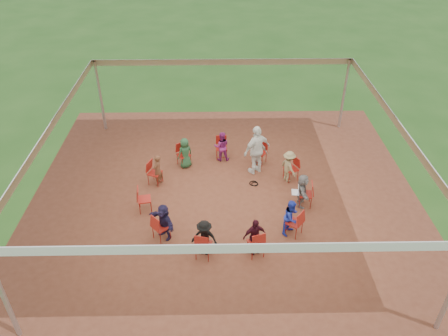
{
  "coord_description": "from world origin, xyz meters",
  "views": [
    {
      "loc": [
        -0.24,
        -11.44,
        9.13
      ],
      "look_at": [
        -0.03,
        0.3,
        1.11
      ],
      "focal_mm": 35.0,
      "sensor_mm": 36.0,
      "label": 1
    }
  ],
  "objects_px": {
    "standing_person": "(257,150)",
    "chair_0": "(306,194)",
    "chair_4": "(184,155)",
    "person_seated_1": "(289,166)",
    "chair_1": "(291,169)",
    "chair_3": "(221,148)",
    "chair_2": "(260,153)",
    "chair_7": "(161,227)",
    "person_seated_0": "(302,190)",
    "person_seated_4": "(185,153)",
    "chair_8": "(204,245)",
    "chair_6": "(145,199)",
    "chair_9": "(256,243)",
    "person_seated_9": "(291,217)",
    "laptop": "(297,191)",
    "cable_coil": "(254,184)",
    "person_seated_7": "(205,238)",
    "person_seated_3": "(222,146)",
    "chair_10": "(294,223)",
    "person_seated_8": "(255,236)",
    "chair_5": "(155,173)",
    "person_seated_2": "(259,151)",
    "person_seated_5": "(158,170)"
  },
  "relations": [
    {
      "from": "person_seated_1",
      "to": "person_seated_7",
      "type": "height_order",
      "value": "same"
    },
    {
      "from": "chair_0",
      "to": "person_seated_3",
      "type": "distance_m",
      "value": 3.88
    },
    {
      "from": "chair_7",
      "to": "person_seated_8",
      "type": "xyz_separation_m",
      "value": [
        2.71,
        -0.6,
        0.15
      ]
    },
    {
      "from": "chair_7",
      "to": "cable_coil",
      "type": "xyz_separation_m",
      "value": [
        2.97,
        2.69,
        -0.43
      ]
    },
    {
      "from": "chair_8",
      "to": "person_seated_0",
      "type": "xyz_separation_m",
      "value": [
        3.15,
        2.27,
        0.15
      ]
    },
    {
      "from": "chair_9",
      "to": "person_seated_4",
      "type": "bearing_deg",
      "value": 97.99
    },
    {
      "from": "chair_1",
      "to": "person_seated_3",
      "type": "height_order",
      "value": "person_seated_3"
    },
    {
      "from": "chair_5",
      "to": "chair_7",
      "type": "xyz_separation_m",
      "value": [
        0.5,
        -2.79,
        0.0
      ]
    },
    {
      "from": "chair_0",
      "to": "chair_9",
      "type": "bearing_deg",
      "value": 147.27
    },
    {
      "from": "person_seated_9",
      "to": "chair_9",
      "type": "bearing_deg",
      "value": 168.19
    },
    {
      "from": "person_seated_4",
      "to": "chair_5",
      "type": "bearing_deg",
      "value": 11.81
    },
    {
      "from": "chair_1",
      "to": "cable_coil",
      "type": "distance_m",
      "value": 1.4
    },
    {
      "from": "person_seated_3",
      "to": "person_seated_9",
      "type": "bearing_deg",
      "value": 114.55
    },
    {
      "from": "chair_4",
      "to": "standing_person",
      "type": "distance_m",
      "value": 2.74
    },
    {
      "from": "person_seated_0",
      "to": "person_seated_1",
      "type": "bearing_deg",
      "value": 16.36
    },
    {
      "from": "chair_4",
      "to": "person_seated_0",
      "type": "xyz_separation_m",
      "value": [
        3.98,
        -2.43,
        0.15
      ]
    },
    {
      "from": "chair_3",
      "to": "chair_2",
      "type": "bearing_deg",
      "value": 163.64
    },
    {
      "from": "chair_6",
      "to": "chair_9",
      "type": "height_order",
      "value": "same"
    },
    {
      "from": "chair_7",
      "to": "person_seated_0",
      "type": "xyz_separation_m",
      "value": [
        4.41,
        1.51,
        0.15
      ]
    },
    {
      "from": "chair_1",
      "to": "chair_2",
      "type": "height_order",
      "value": "same"
    },
    {
      "from": "chair_4",
      "to": "person_seated_8",
      "type": "bearing_deg",
      "value": 82.01
    },
    {
      "from": "chair_3",
      "to": "person_seated_4",
      "type": "relative_size",
      "value": 0.76
    },
    {
      "from": "chair_0",
      "to": "laptop",
      "type": "height_order",
      "value": "chair_0"
    },
    {
      "from": "chair_7",
      "to": "person_seated_8",
      "type": "bearing_deg",
      "value": 34.81
    },
    {
      "from": "person_seated_3",
      "to": "person_seated_8",
      "type": "height_order",
      "value": "same"
    },
    {
      "from": "chair_1",
      "to": "chair_6",
      "type": "distance_m",
      "value": 5.19
    },
    {
      "from": "chair_7",
      "to": "person_seated_3",
      "type": "bearing_deg",
      "value": 113.93
    },
    {
      "from": "chair_4",
      "to": "person_seated_1",
      "type": "xyz_separation_m",
      "value": [
        3.73,
        -1.05,
        0.15
      ]
    },
    {
      "from": "chair_4",
      "to": "chair_8",
      "type": "bearing_deg",
      "value": 65.45
    },
    {
      "from": "chair_2",
      "to": "person_seated_0",
      "type": "relative_size",
      "value": 0.76
    },
    {
      "from": "chair_1",
      "to": "person_seated_1",
      "type": "xyz_separation_m",
      "value": [
        -0.11,
        -0.05,
        0.15
      ]
    },
    {
      "from": "person_seated_5",
      "to": "person_seated_9",
      "type": "relative_size",
      "value": 1.0
    },
    {
      "from": "person_seated_4",
      "to": "chair_10",
      "type": "bearing_deg",
      "value": 98.37
    },
    {
      "from": "person_seated_0",
      "to": "person_seated_4",
      "type": "xyz_separation_m",
      "value": [
        -3.91,
        2.34,
        0.0
      ]
    },
    {
      "from": "chair_3",
      "to": "person_seated_9",
      "type": "xyz_separation_m",
      "value": [
        2.03,
        -4.2,
        0.15
      ]
    },
    {
      "from": "chair_10",
      "to": "person_seated_9",
      "type": "bearing_deg",
      "value": 90.0
    },
    {
      "from": "person_seated_4",
      "to": "cable_coil",
      "type": "distance_m",
      "value": 2.78
    },
    {
      "from": "chair_0",
      "to": "chair_4",
      "type": "height_order",
      "value": "same"
    },
    {
      "from": "person_seated_1",
      "to": "person_seated_4",
      "type": "relative_size",
      "value": 1.0
    },
    {
      "from": "chair_2",
      "to": "chair_3",
      "type": "relative_size",
      "value": 1.0
    },
    {
      "from": "chair_0",
      "to": "chair_5",
      "type": "height_order",
      "value": "same"
    },
    {
      "from": "chair_3",
      "to": "laptop",
      "type": "distance_m",
      "value": 3.76
    },
    {
      "from": "person_seated_3",
      "to": "laptop",
      "type": "height_order",
      "value": "person_seated_3"
    },
    {
      "from": "person_seated_9",
      "to": "laptop",
      "type": "bearing_deg",
      "value": 22.76
    },
    {
      "from": "chair_2",
      "to": "chair_10",
      "type": "relative_size",
      "value": 1.0
    },
    {
      "from": "chair_8",
      "to": "chair_9",
      "type": "distance_m",
      "value": 1.48
    },
    {
      "from": "person_seated_3",
      "to": "standing_person",
      "type": "relative_size",
      "value": 0.63
    },
    {
      "from": "chair_10",
      "to": "cable_coil",
      "type": "height_order",
      "value": "chair_10"
    },
    {
      "from": "standing_person",
      "to": "chair_0",
      "type": "bearing_deg",
      "value": 92.93
    },
    {
      "from": "chair_6",
      "to": "person_seated_2",
      "type": "xyz_separation_m",
      "value": [
        3.87,
        2.61,
        0.15
      ]
    }
  ]
}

